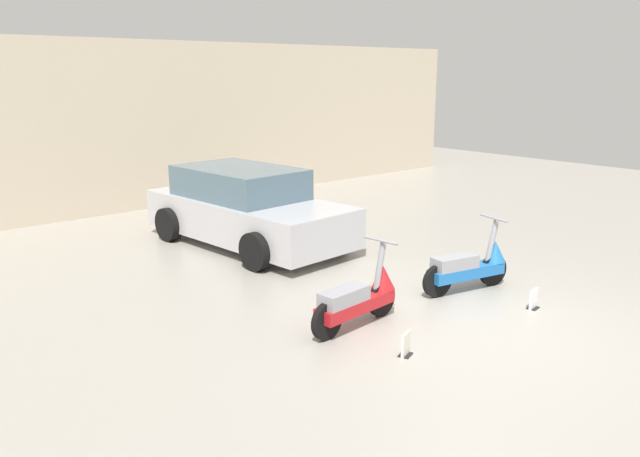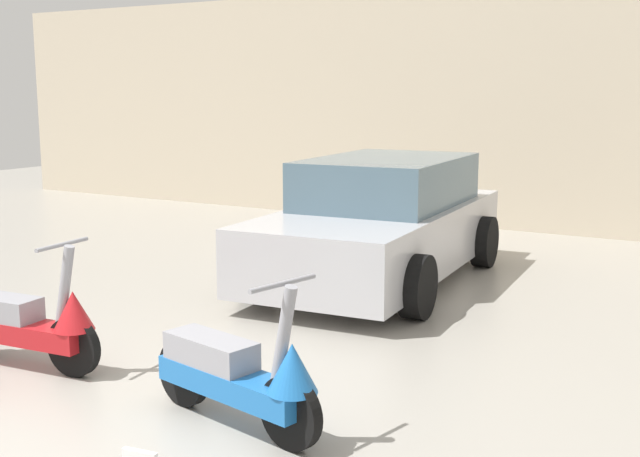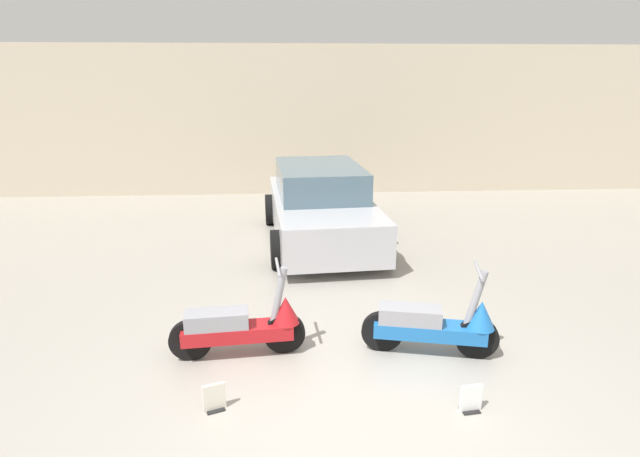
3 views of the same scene
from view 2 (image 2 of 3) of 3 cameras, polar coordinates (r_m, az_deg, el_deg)
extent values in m
plane|color=#9E998E|center=(5.19, -20.77, -14.48)|extent=(28.00, 28.00, 0.00)
cube|color=beige|center=(12.33, 12.43, 8.36)|extent=(19.60, 0.12, 3.63)
cylinder|color=black|center=(6.20, -17.12, -8.05)|extent=(0.45, 0.12, 0.45)
cube|color=#B2191E|center=(6.52, -20.40, -6.87)|extent=(1.18, 0.37, 0.15)
cube|color=gray|center=(6.62, -21.77, -5.22)|extent=(0.67, 0.32, 0.17)
cylinder|color=gray|center=(6.12, -17.70, -3.98)|extent=(0.21, 0.09, 0.63)
cylinder|color=gray|center=(6.05, -17.85, -1.09)|extent=(0.08, 0.52, 0.03)
cone|color=#B2191E|center=(6.11, -17.13, -5.60)|extent=(0.32, 0.32, 0.29)
cylinder|color=black|center=(4.79, -2.12, -12.97)|extent=(0.45, 0.17, 0.45)
cylinder|color=black|center=(5.49, -9.66, -10.09)|extent=(0.45, 0.17, 0.45)
cube|color=#1E66B2|center=(5.11, -6.17, -10.88)|extent=(1.20, 0.52, 0.16)
cube|color=gray|center=(5.20, -7.76, -8.58)|extent=(0.70, 0.40, 0.18)
cylinder|color=gray|center=(4.67, -2.62, -7.71)|extent=(0.22, 0.12, 0.64)
cylinder|color=gray|center=(4.59, -2.65, -3.93)|extent=(0.14, 0.51, 0.03)
cone|color=#1E66B2|center=(4.68, -1.98, -9.87)|extent=(0.36, 0.36, 0.29)
cube|color=#B7B7BC|center=(8.79, 4.25, -0.58)|extent=(1.95, 4.08, 0.66)
cube|color=slate|center=(8.92, 4.86, 3.39)|extent=(1.62, 2.32, 0.52)
cylinder|color=black|center=(7.41, 6.93, -4.13)|extent=(0.25, 0.62, 0.60)
cylinder|color=black|center=(8.11, -4.62, -2.88)|extent=(0.25, 0.62, 0.60)
cylinder|color=black|center=(9.72, 11.60, -0.91)|extent=(0.25, 0.62, 0.60)
cylinder|color=black|center=(10.26, 2.29, -0.16)|extent=(0.25, 0.62, 0.60)
camera|label=1|loc=(9.82, -67.27, 9.06)|focal=35.00mm
camera|label=3|loc=(4.44, -72.95, 13.13)|focal=28.00mm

